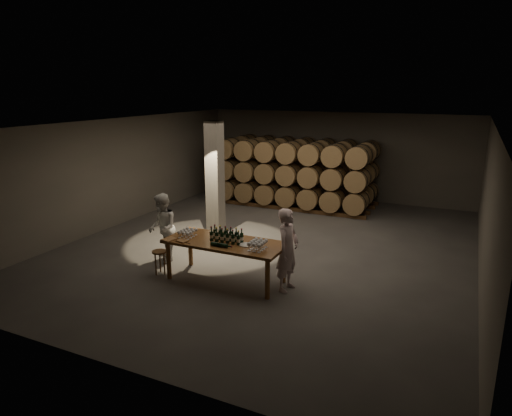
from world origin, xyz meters
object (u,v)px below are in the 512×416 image
at_px(notebook_near, 183,241).
at_px(person_woman, 162,228).
at_px(plate, 246,245).
at_px(bottle_cluster, 226,237).
at_px(person_man, 288,250).
at_px(stool, 160,255).
at_px(tasting_table, 225,246).

distance_m(notebook_near, person_woman, 1.36).
bearing_deg(notebook_near, plate, 29.47).
height_order(bottle_cluster, person_man, person_man).
height_order(plate, notebook_near, notebook_near).
height_order(stool, person_man, person_man).
bearing_deg(plate, notebook_near, -164.58).
relative_size(stool, person_man, 0.31).
distance_m(plate, notebook_near, 1.38).
relative_size(person_man, person_woman, 1.05).
xyz_separation_m(stool, person_man, (2.88, 0.46, 0.42)).
height_order(notebook_near, person_man, person_man).
bearing_deg(person_man, bottle_cluster, 103.20).
bearing_deg(person_man, notebook_near, 110.44).
bearing_deg(notebook_near, person_woman, 158.76).
bearing_deg(plate, person_man, 11.66).
bearing_deg(tasting_table, person_man, 5.93).
bearing_deg(stool, bottle_cluster, 11.08).
xyz_separation_m(bottle_cluster, plate, (0.47, -0.02, -0.11)).
xyz_separation_m(notebook_near, stool, (-0.69, 0.08, -0.47)).
xyz_separation_m(bottle_cluster, person_woman, (-1.96, 0.39, -0.18)).
xyz_separation_m(plate, person_man, (0.86, 0.18, -0.04)).
bearing_deg(person_man, plate, 108.15).
relative_size(bottle_cluster, person_man, 0.42).
bearing_deg(notebook_near, tasting_table, 40.28).
xyz_separation_m(tasting_table, person_woman, (-1.92, 0.38, 0.04)).
distance_m(bottle_cluster, person_man, 1.35).
bearing_deg(notebook_near, person_man, 28.01).
bearing_deg(plate, bottle_cluster, 177.51).
bearing_deg(tasting_table, notebook_near, -153.77).
height_order(tasting_table, person_woman, person_woman).
distance_m(tasting_table, person_woman, 1.96).
distance_m(tasting_table, plate, 0.53).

